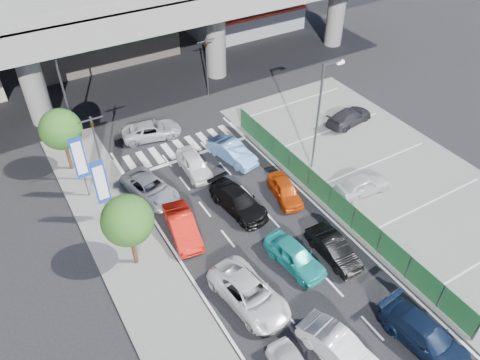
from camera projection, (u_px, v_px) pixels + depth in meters
ground at (278, 261)px, 26.69m from camera, size 120.00×120.00×0.00m
parking_lot at (393, 179)px, 32.33m from camera, size 12.00×28.00×0.06m
sidewalk_left at (137, 262)px, 26.55m from camera, size 4.00×30.00×0.12m
fence_run at (341, 207)px, 28.87m from camera, size 0.16×22.00×1.80m
traffic_light_left at (94, 134)px, 29.69m from camera, size 1.60×1.24×5.20m
traffic_light_right at (206, 53)px, 38.94m from camera, size 1.60×1.24×5.20m
street_lamp_right at (321, 109)px, 30.45m from camera, size 1.65×0.22×8.00m
street_lamp_left at (64, 84)px, 33.09m from camera, size 1.65×0.22×8.00m
signboard_near at (101, 184)px, 27.20m from camera, size 0.80×0.14×4.70m
signboard_far at (80, 160)px, 29.03m from camera, size 0.80×0.14×4.70m
tree_near at (128, 221)px, 24.43m from camera, size 2.80×2.80×4.80m
tree_far at (61, 129)px, 31.07m from camera, size 2.80×2.80×4.80m
hatch_white_back_mid at (339, 348)px, 21.76m from camera, size 2.40×4.41×1.38m
minivan_navy_back at (425, 336)px, 22.23m from camera, size 2.42×4.93×1.38m
sedan_white_mid_left at (249, 293)px, 24.13m from camera, size 2.90×5.22×1.38m
taxi_teal_mid at (295, 256)px, 26.10m from camera, size 2.13×4.22×1.38m
hatch_black_mid_right at (334, 249)px, 26.58m from camera, size 1.39×3.86×1.27m
taxi_orange_left at (182, 226)px, 27.87m from camera, size 2.07×4.36×1.38m
sedan_black_mid at (238, 201)px, 29.64m from camera, size 2.46×4.84×1.34m
taxi_orange_right at (285, 190)px, 30.55m from camera, size 2.17×3.81×1.22m
wagon_silver_front_left at (150, 188)px, 30.68m from camera, size 3.15×4.93×1.27m
sedan_white_front_mid at (194, 164)px, 32.62m from camera, size 1.77×3.98×1.33m
kei_truck_front_right at (232, 152)px, 33.71m from camera, size 2.34×4.41×1.38m
crossing_wagon_silver at (152, 130)px, 35.97m from camera, size 4.86×3.02×1.25m
parked_sedan_white at (363, 184)px, 30.84m from camera, size 3.97×1.84×1.32m
parked_sedan_dgrey at (349, 117)px, 37.40m from camera, size 4.48×2.38×1.24m
traffic_cone at (312, 175)px, 32.08m from camera, size 0.36×0.36×0.68m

